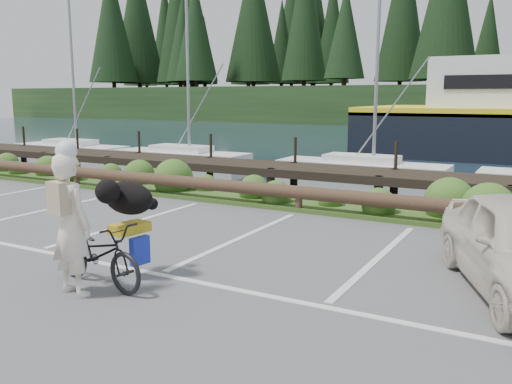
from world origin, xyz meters
TOP-DOWN VIEW (x-y plane):
  - ground at (0.00, 0.00)m, footprint 72.00×72.00m
  - vegetation_strip at (0.00, 5.30)m, footprint 34.00×1.60m
  - log_rail at (0.00, 4.60)m, footprint 32.00×0.30m
  - bicycle at (-0.42, -1.15)m, footprint 1.81×0.85m
  - cyclist at (-0.48, -1.55)m, footprint 0.75×0.55m
  - dog at (-0.34, -0.60)m, footprint 0.53×0.89m

SIDE VIEW (x-z plane):
  - ground at x=0.00m, z-range 0.00..0.00m
  - log_rail at x=0.00m, z-range -0.30..0.30m
  - vegetation_strip at x=0.00m, z-range 0.00..0.10m
  - bicycle at x=-0.42m, z-range 0.00..0.91m
  - cyclist at x=-0.48m, z-range 0.00..1.89m
  - dog at x=-0.34m, z-range 0.91..1.40m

